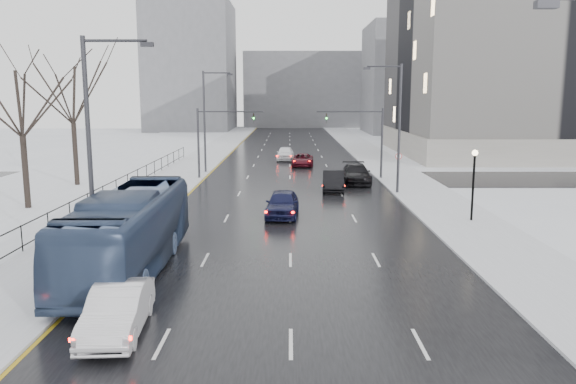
{
  "coord_description": "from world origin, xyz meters",
  "views": [
    {
      "loc": [
        -0.04,
        -3.3,
        7.6
      ],
      "look_at": [
        -0.13,
        26.43,
        2.5
      ],
      "focal_mm": 35.0,
      "sensor_mm": 36.0,
      "label": 1
    }
  ],
  "objects_px": {
    "streetlight_l_far": "(207,116)",
    "sedan_right_cross": "(303,160)",
    "streetlight_r_mid": "(397,122)",
    "lamppost_r_mid": "(474,175)",
    "sedan_right_near": "(333,181)",
    "mast_signal_right": "(370,135)",
    "mast_signal_left": "(210,135)",
    "tree_park_e": "(78,186)",
    "sedan_right_far": "(356,174)",
    "bus": "(130,231)",
    "tree_park_d": "(29,209)",
    "sedan_left_near": "(118,310)",
    "sedan_center_far": "(285,153)",
    "streetlight_l_near": "(94,144)",
    "no_uturn_sign": "(399,159)",
    "sedan_center_near": "(282,203)"
  },
  "relations": [
    {
      "from": "mast_signal_right",
      "to": "no_uturn_sign",
      "type": "bearing_deg",
      "value": -64.89
    },
    {
      "from": "sedan_left_near",
      "to": "sedan_center_far",
      "type": "bearing_deg",
      "value": 79.9
    },
    {
      "from": "tree_park_e",
      "to": "sedan_left_near",
      "type": "distance_m",
      "value": 32.72
    },
    {
      "from": "lamppost_r_mid",
      "to": "mast_signal_right",
      "type": "bearing_deg",
      "value": 101.54
    },
    {
      "from": "streetlight_r_mid",
      "to": "mast_signal_right",
      "type": "distance_m",
      "value": 8.18
    },
    {
      "from": "mast_signal_right",
      "to": "sedan_right_near",
      "type": "height_order",
      "value": "mast_signal_right"
    },
    {
      "from": "tree_park_e",
      "to": "mast_signal_left",
      "type": "xyz_separation_m",
      "value": [
        10.87,
        4.0,
        4.11
      ]
    },
    {
      "from": "mast_signal_left",
      "to": "sedan_left_near",
      "type": "relative_size",
      "value": 1.39
    },
    {
      "from": "tree_park_e",
      "to": "sedan_right_cross",
      "type": "height_order",
      "value": "tree_park_e"
    },
    {
      "from": "tree_park_e",
      "to": "sedan_left_near",
      "type": "height_order",
      "value": "tree_park_e"
    },
    {
      "from": "sedan_center_near",
      "to": "tree_park_e",
      "type": "bearing_deg",
      "value": 148.71
    },
    {
      "from": "mast_signal_right",
      "to": "sedan_left_near",
      "type": "xyz_separation_m",
      "value": [
        -12.9,
        -34.18,
        -3.29
      ]
    },
    {
      "from": "sedan_right_far",
      "to": "tree_park_d",
      "type": "bearing_deg",
      "value": -153.09
    },
    {
      "from": "tree_park_e",
      "to": "sedan_center_far",
      "type": "distance_m",
      "value": 26.09
    },
    {
      "from": "sedan_center_near",
      "to": "sedan_center_far",
      "type": "relative_size",
      "value": 1.02
    },
    {
      "from": "streetlight_l_near",
      "to": "mast_signal_right",
      "type": "bearing_deg",
      "value": 61.04
    },
    {
      "from": "streetlight_l_far",
      "to": "mast_signal_left",
      "type": "xyz_separation_m",
      "value": [
        0.84,
        -4.0,
        -1.51
      ]
    },
    {
      "from": "sedan_right_far",
      "to": "sedan_right_near",
      "type": "bearing_deg",
      "value": -119.2
    },
    {
      "from": "streetlight_l_far",
      "to": "sedan_right_cross",
      "type": "xyz_separation_m",
      "value": [
        9.56,
        5.63,
        -4.91
      ]
    },
    {
      "from": "sedan_left_near",
      "to": "streetlight_l_far",
      "type": "bearing_deg",
      "value": 89.58
    },
    {
      "from": "streetlight_l_far",
      "to": "bus",
      "type": "xyz_separation_m",
      "value": [
        1.17,
        -31.54,
        -3.82
      ]
    },
    {
      "from": "sedan_right_near",
      "to": "sedan_center_far",
      "type": "xyz_separation_m",
      "value": [
        -4.07,
        21.73,
        0.02
      ]
    },
    {
      "from": "streetlight_r_mid",
      "to": "sedan_center_far",
      "type": "xyz_separation_m",
      "value": [
        -8.73,
        23.22,
        -4.76
      ]
    },
    {
      "from": "mast_signal_right",
      "to": "sedan_center_near",
      "type": "distance_m",
      "value": 18.44
    },
    {
      "from": "streetlight_r_mid",
      "to": "sedan_left_near",
      "type": "xyz_separation_m",
      "value": [
        -13.74,
        -26.18,
        -4.81
      ]
    },
    {
      "from": "tree_park_d",
      "to": "mast_signal_left",
      "type": "bearing_deg",
      "value": 53.2
    },
    {
      "from": "tree_park_d",
      "to": "sedan_right_cross",
      "type": "height_order",
      "value": "tree_park_d"
    },
    {
      "from": "streetlight_l_far",
      "to": "sedan_right_far",
      "type": "bearing_deg",
      "value": -25.23
    },
    {
      "from": "sedan_right_cross",
      "to": "sedan_right_far",
      "type": "relative_size",
      "value": 0.84
    },
    {
      "from": "lamppost_r_mid",
      "to": "sedan_right_near",
      "type": "bearing_deg",
      "value": 123.14
    },
    {
      "from": "tree_park_e",
      "to": "streetlight_r_mid",
      "type": "distance_m",
      "value": 27.25
    },
    {
      "from": "streetlight_l_far",
      "to": "mast_signal_right",
      "type": "height_order",
      "value": "streetlight_l_far"
    },
    {
      "from": "tree_park_e",
      "to": "sedan_center_far",
      "type": "xyz_separation_m",
      "value": [
        17.63,
        19.22,
        0.86
      ]
    },
    {
      "from": "streetlight_l_far",
      "to": "sedan_right_far",
      "type": "xyz_separation_m",
      "value": [
        13.96,
        -6.58,
        -4.74
      ]
    },
    {
      "from": "streetlight_l_near",
      "to": "bus",
      "type": "relative_size",
      "value": 0.79
    },
    {
      "from": "streetlight_r_mid",
      "to": "sedan_left_near",
      "type": "relative_size",
      "value": 2.13
    },
    {
      "from": "sedan_center_near",
      "to": "sedan_right_near",
      "type": "distance_m",
      "value": 10.65
    },
    {
      "from": "sedan_right_near",
      "to": "mast_signal_left",
      "type": "bearing_deg",
      "value": 152.98
    },
    {
      "from": "streetlight_l_far",
      "to": "sedan_center_far",
      "type": "relative_size",
      "value": 2.09
    },
    {
      "from": "streetlight_r_mid",
      "to": "mast_signal_left",
      "type": "distance_m",
      "value": 17.5
    },
    {
      "from": "lamppost_r_mid",
      "to": "sedan_center_far",
      "type": "xyz_separation_m",
      "value": [
        -11.57,
        33.22,
        -2.09
      ]
    },
    {
      "from": "streetlight_l_near",
      "to": "no_uturn_sign",
      "type": "height_order",
      "value": "streetlight_l_near"
    },
    {
      "from": "sedan_left_near",
      "to": "sedan_center_far",
      "type": "distance_m",
      "value": 49.65
    },
    {
      "from": "tree_park_e",
      "to": "sedan_right_near",
      "type": "relative_size",
      "value": 2.78
    },
    {
      "from": "mast_signal_right",
      "to": "sedan_right_far",
      "type": "height_order",
      "value": "mast_signal_right"
    },
    {
      "from": "bus",
      "to": "sedan_right_far",
      "type": "bearing_deg",
      "value": 62.24
    },
    {
      "from": "streetlight_r_mid",
      "to": "lamppost_r_mid",
      "type": "height_order",
      "value": "streetlight_r_mid"
    },
    {
      "from": "mast_signal_left",
      "to": "streetlight_r_mid",
      "type": "bearing_deg",
      "value": -27.31
    },
    {
      "from": "tree_park_e",
      "to": "lamppost_r_mid",
      "type": "relative_size",
      "value": 3.15
    },
    {
      "from": "tree_park_d",
      "to": "streetlight_r_mid",
      "type": "distance_m",
      "value": 27.24
    }
  ]
}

